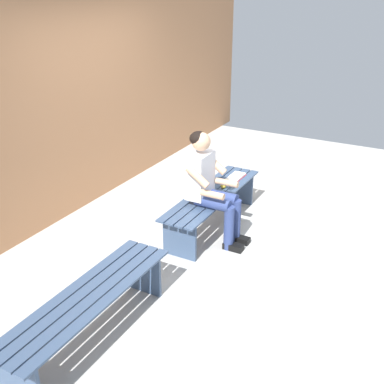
% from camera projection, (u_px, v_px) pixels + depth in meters
% --- Properties ---
extents(ground_plane, '(10.00, 7.00, 0.04)m').
position_uv_depth(ground_plane, '(256.00, 303.00, 4.39)').
color(ground_plane, '#B2B2AD').
extents(brick_wall, '(9.50, 0.24, 2.76)m').
position_uv_depth(brick_wall, '(53.00, 103.00, 5.53)').
color(brick_wall, '#B27A51').
rests_on(brick_wall, ground).
extents(bench_near, '(1.78, 0.44, 0.43)m').
position_uv_depth(bench_near, '(212.00, 201.00, 5.56)').
color(bench_near, '#384C6B').
rests_on(bench_near, ground).
extents(bench_far, '(1.74, 0.44, 0.43)m').
position_uv_depth(bench_far, '(89.00, 305.00, 3.79)').
color(bench_far, '#384C6B').
rests_on(bench_far, ground).
extents(person_seated, '(0.50, 0.69, 1.24)m').
position_uv_depth(person_seated, '(210.00, 184.00, 5.16)').
color(person_seated, silver).
rests_on(person_seated, ground).
extents(apple, '(0.07, 0.07, 0.07)m').
position_uv_depth(apple, '(223.00, 185.00, 5.63)').
color(apple, gold).
rests_on(apple, bench_near).
extents(book_open, '(0.41, 0.16, 0.02)m').
position_uv_depth(book_open, '(234.00, 178.00, 5.90)').
color(book_open, white).
rests_on(book_open, bench_near).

